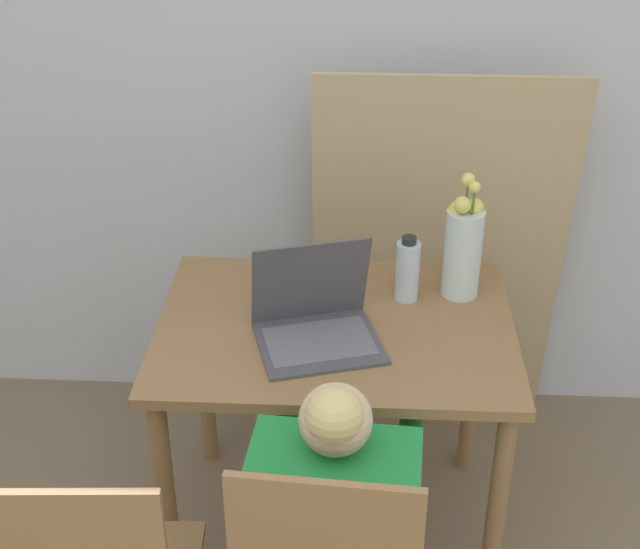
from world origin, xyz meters
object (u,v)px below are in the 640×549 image
object	(u,v)px
flower_vase	(463,247)
water_bottle	(407,270)
laptop	(315,317)
person_seated	(337,507)

from	to	relation	value
flower_vase	water_bottle	xyz separation A→B (m)	(-0.15, -0.04, -0.06)
laptop	water_bottle	xyz separation A→B (m)	(0.24, 0.20, 0.03)
flower_vase	person_seated	bearing A→B (deg)	-114.39
laptop	water_bottle	size ratio (longest dim) A/B	1.92
laptop	person_seated	bearing A→B (deg)	-97.43
flower_vase	water_bottle	distance (m)	0.16
person_seated	flower_vase	world-z (taller)	flower_vase
laptop	flower_vase	world-z (taller)	flower_vase
person_seated	laptop	xyz separation A→B (m)	(-0.07, 0.47, 0.20)
laptop	flower_vase	xyz separation A→B (m)	(0.39, 0.24, 0.09)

